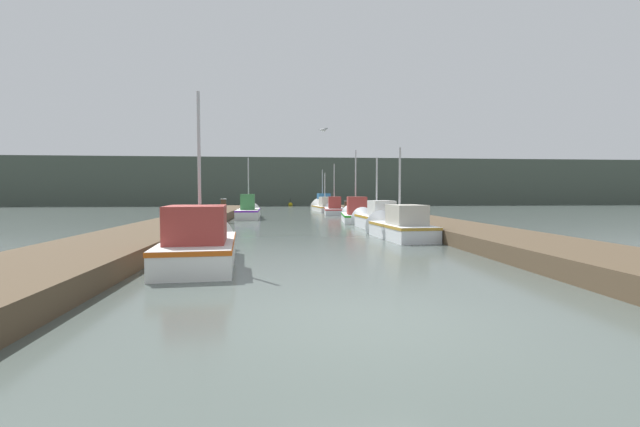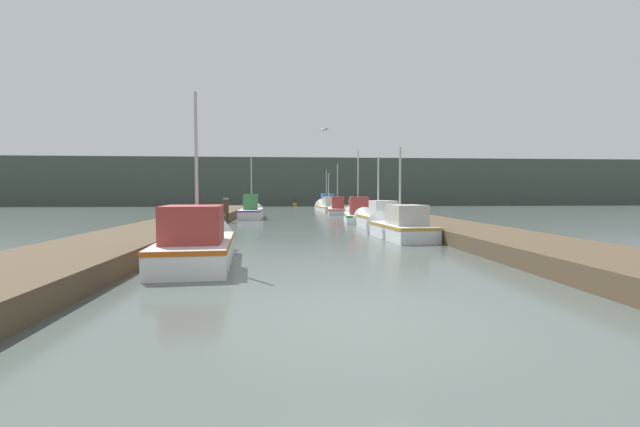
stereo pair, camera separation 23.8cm
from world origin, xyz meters
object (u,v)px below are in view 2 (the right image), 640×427
(fishing_boat_0, at_px, (198,243))
(channel_buoy, at_px, (295,205))
(fishing_boat_5, at_px, (337,209))
(fishing_boat_6, at_px, (328,207))
(fishing_boat_1, at_px, (399,227))
(fishing_boat_2, at_px, (377,219))
(fishing_boat_4, at_px, (252,211))
(fishing_boat_7, at_px, (326,204))
(mooring_piling_0, at_px, (349,206))
(seagull_lead, at_px, (324,130))
(mooring_piling_1, at_px, (246,204))
(mooring_piling_2, at_px, (226,210))
(fishing_boat_3, at_px, (357,214))

(fishing_boat_0, xyz_separation_m, channel_buoy, (3.44, 42.97, -0.33))
(fishing_boat_5, xyz_separation_m, fishing_boat_6, (-0.30, 4.91, -0.01))
(fishing_boat_5, bearing_deg, fishing_boat_1, -84.51)
(fishing_boat_2, distance_m, fishing_boat_4, 11.35)
(fishing_boat_6, bearing_deg, fishing_boat_2, -94.33)
(fishing_boat_4, bearing_deg, fishing_boat_1, -64.56)
(fishing_boat_7, xyz_separation_m, mooring_piling_0, (1.31, -7.58, -0.02))
(channel_buoy, bearing_deg, mooring_piling_0, -75.76)
(mooring_piling_0, bearing_deg, fishing_boat_5, -120.59)
(mooring_piling_0, bearing_deg, fishing_boat_1, -93.33)
(channel_buoy, relative_size, seagull_lead, 1.99)
(fishing_boat_0, relative_size, mooring_piling_1, 3.73)
(fishing_boat_7, height_order, mooring_piling_2, fishing_boat_7)
(fishing_boat_2, height_order, fishing_boat_5, fishing_boat_5)
(fishing_boat_2, xyz_separation_m, fishing_boat_6, (-0.52, 18.97, -0.08))
(fishing_boat_0, bearing_deg, seagull_lead, 57.69)
(fishing_boat_4, distance_m, mooring_piling_1, 8.06)
(fishing_boat_2, relative_size, fishing_boat_5, 0.85)
(mooring_piling_1, bearing_deg, mooring_piling_2, -90.00)
(fishing_boat_1, bearing_deg, fishing_boat_7, 85.02)
(fishing_boat_5, height_order, fishing_boat_6, fishing_boat_5)
(fishing_boat_6, bearing_deg, mooring_piling_2, -123.00)
(fishing_boat_1, xyz_separation_m, mooring_piling_2, (-7.79, 8.99, 0.26))
(fishing_boat_3, relative_size, mooring_piling_2, 3.75)
(fishing_boat_1, bearing_deg, seagull_lead, 133.88)
(fishing_boat_1, relative_size, mooring_piling_1, 3.31)
(fishing_boat_1, bearing_deg, fishing_boat_4, 110.99)
(fishing_boat_4, bearing_deg, mooring_piling_2, -104.75)
(fishing_boat_7, height_order, seagull_lead, seagull_lead)
(fishing_boat_5, bearing_deg, fishing_boat_0, -100.23)
(fishing_boat_2, distance_m, mooring_piling_2, 9.12)
(mooring_piling_0, bearing_deg, seagull_lead, -101.96)
(fishing_boat_2, xyz_separation_m, fishing_boat_5, (-0.22, 14.06, -0.06))
(fishing_boat_3, distance_m, mooring_piling_1, 14.21)
(fishing_boat_3, xyz_separation_m, seagull_lead, (-2.73, -7.33, 4.03))
(fishing_boat_1, height_order, fishing_boat_2, fishing_boat_1)
(fishing_boat_1, distance_m, fishing_boat_7, 28.31)
(fishing_boat_1, height_order, fishing_boat_7, fishing_boat_7)
(fishing_boat_1, distance_m, fishing_boat_3, 9.66)
(mooring_piling_2, bearing_deg, channel_buoy, 80.86)
(fishing_boat_6, bearing_deg, seagull_lead, -102.03)
(fishing_boat_0, bearing_deg, mooring_piling_2, 90.25)
(fishing_boat_2, height_order, mooring_piling_1, fishing_boat_2)
(fishing_boat_7, bearing_deg, mooring_piling_1, -141.73)
(mooring_piling_0, relative_size, seagull_lead, 1.89)
(fishing_boat_0, distance_m, fishing_boat_1, 8.33)
(fishing_boat_7, relative_size, mooring_piling_0, 5.44)
(fishing_boat_6, xyz_separation_m, mooring_piling_1, (-7.37, -1.87, 0.30))
(fishing_boat_1, xyz_separation_m, channel_buoy, (-3.14, 37.87, -0.29))
(fishing_boat_2, relative_size, mooring_piling_0, 4.96)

